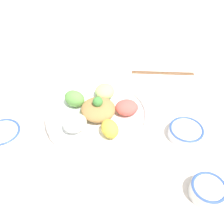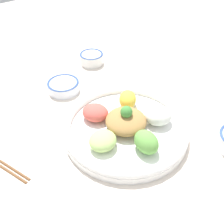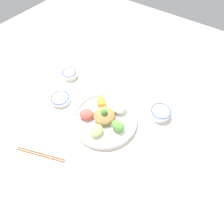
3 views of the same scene
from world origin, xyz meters
TOP-DOWN VIEW (x-y plane):
  - ground_plane at (0.00, 0.00)m, footprint 2.40×2.40m
  - salad_platter at (-0.01, 0.03)m, footprint 0.34×0.34m
  - sauce_bowl_red at (-0.15, -0.33)m, footprint 0.09×0.09m
  - sauce_bowl_dark at (0.03, -0.24)m, footprint 0.10×0.10m

SIDE VIEW (x-z plane):
  - ground_plane at x=0.00m, z-range 0.00..0.00m
  - sauce_bowl_dark at x=0.03m, z-range 0.00..0.04m
  - sauce_bowl_red at x=-0.15m, z-range 0.00..0.04m
  - salad_platter at x=-0.01m, z-range -0.02..0.07m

